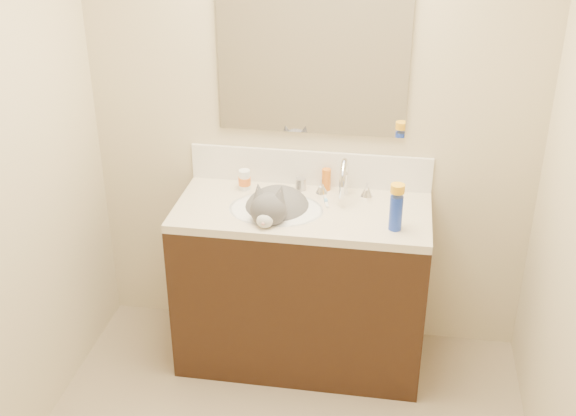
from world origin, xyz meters
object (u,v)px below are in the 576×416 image
(vanity_cabinet, at_px, (301,288))
(cat, at_px, (276,212))
(amber_bottle, at_px, (326,180))
(spray_can, at_px, (396,213))
(basin, at_px, (276,222))
(silver_jar, at_px, (301,184))
(faucet, at_px, (344,182))
(pill_bottle, at_px, (245,180))

(vanity_cabinet, relative_size, cat, 2.63)
(cat, height_order, amber_bottle, cat)
(vanity_cabinet, xyz_separation_m, spray_can, (0.43, -0.14, 0.53))
(vanity_cabinet, distance_m, cat, 0.45)
(basin, distance_m, silver_jar, 0.26)
(cat, distance_m, silver_jar, 0.24)
(vanity_cabinet, bearing_deg, basin, -165.96)
(faucet, distance_m, cat, 0.36)
(amber_bottle, xyz_separation_m, spray_can, (0.35, -0.35, 0.02))
(pill_bottle, distance_m, amber_bottle, 0.40)
(basin, height_order, faucet, faucet)
(faucet, distance_m, silver_jar, 0.23)
(basin, xyz_separation_m, amber_bottle, (0.21, 0.25, 0.13))
(amber_bottle, bearing_deg, faucet, -40.58)
(vanity_cabinet, height_order, basin, basin)
(vanity_cabinet, height_order, amber_bottle, amber_bottle)
(silver_jar, bearing_deg, vanity_cabinet, -79.33)
(spray_can, bearing_deg, amber_bottle, 134.37)
(pill_bottle, bearing_deg, faucet, -2.36)
(pill_bottle, bearing_deg, cat, -43.74)
(cat, relative_size, spray_can, 2.87)
(pill_bottle, bearing_deg, basin, -44.54)
(faucet, distance_m, pill_bottle, 0.49)
(amber_bottle, distance_m, spray_can, 0.50)
(vanity_cabinet, height_order, spray_can, spray_can)
(basin, relative_size, silver_jar, 7.46)
(pill_bottle, bearing_deg, silver_jar, 8.45)
(cat, bearing_deg, faucet, 31.62)
(amber_bottle, bearing_deg, pill_bottle, -171.54)
(cat, xyz_separation_m, spray_can, (0.56, -0.12, 0.10))
(silver_jar, relative_size, amber_bottle, 0.55)
(basin, height_order, cat, cat)
(basin, xyz_separation_m, spray_can, (0.55, -0.11, 0.15))
(amber_bottle, bearing_deg, vanity_cabinet, -111.98)
(vanity_cabinet, distance_m, pill_bottle, 0.61)
(silver_jar, bearing_deg, basin, -109.95)
(vanity_cabinet, xyz_separation_m, basin, (-0.12, -0.03, 0.38))
(vanity_cabinet, distance_m, amber_bottle, 0.56)
(cat, relative_size, amber_bottle, 4.13)
(faucet, relative_size, silver_jar, 4.64)
(vanity_cabinet, height_order, cat, cat)
(basin, xyz_separation_m, faucet, (0.30, 0.17, 0.16))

